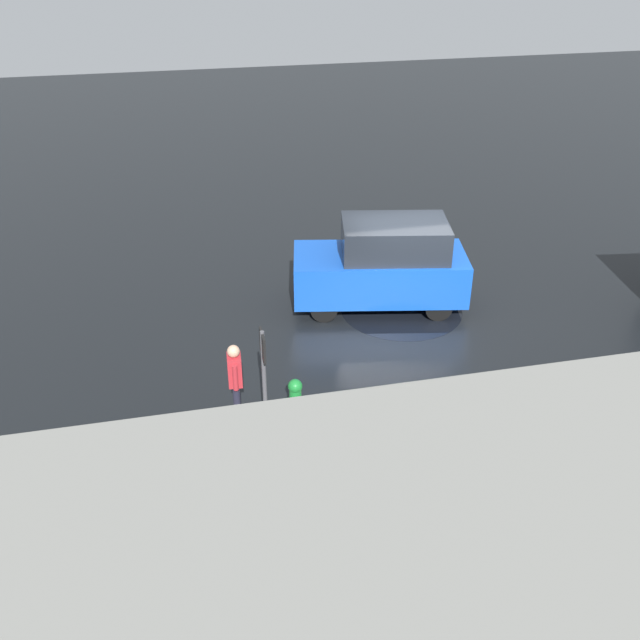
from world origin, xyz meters
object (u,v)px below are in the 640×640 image
(pedestrian, at_px, (235,378))
(sign_post, at_px, (264,375))
(fire_hydrant, at_px, (295,399))
(moving_hatchback, at_px, (383,265))

(pedestrian, xyz_separation_m, sign_post, (-0.39, 0.93, 0.62))
(sign_post, bearing_deg, fire_hydrant, -127.51)
(pedestrian, distance_m, sign_post, 1.19)
(moving_hatchback, height_order, pedestrian, moving_hatchback)
(moving_hatchback, xyz_separation_m, fire_hydrant, (2.77, 3.74, -0.63))
(moving_hatchback, height_order, fire_hydrant, moving_hatchback)
(fire_hydrant, bearing_deg, pedestrian, -4.25)
(moving_hatchback, bearing_deg, pedestrian, 43.82)
(moving_hatchback, bearing_deg, sign_post, 53.28)
(fire_hydrant, distance_m, pedestrian, 1.19)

